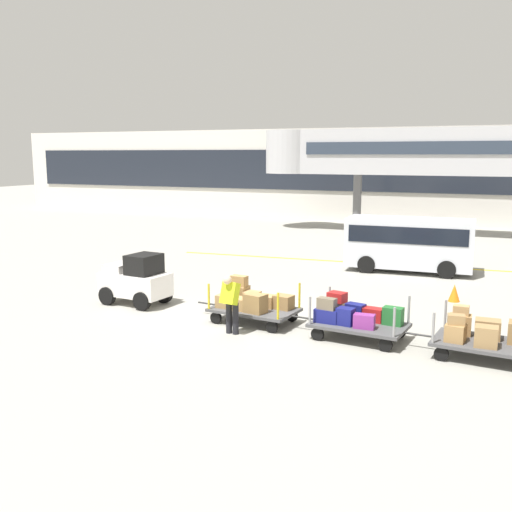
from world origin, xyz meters
name	(u,v)px	position (x,y,z in m)	size (l,w,h in m)	color
ground_plane	(247,319)	(0.00, 0.00, 0.00)	(120.00, 120.00, 0.00)	#9E9B91
apron_lead_line	(407,265)	(2.87, 9.93, 0.00)	(20.25, 0.20, 0.01)	yellow
terminal_building	(404,175)	(0.00, 25.97, 3.17)	(62.60, 2.51, 6.34)	silver
jet_bridge	(406,152)	(1.05, 19.99, 4.67)	(18.40, 3.00, 6.01)	#B7B7BC
baggage_tug	(136,280)	(-3.81, 0.18, 0.75)	(2.20, 1.42, 1.58)	white
baggage_cart_lead	(252,303)	(0.25, -0.20, 0.53)	(3.06, 1.63, 1.18)	#4C4C4F
baggage_cart_middle	(355,318)	(3.19, -0.51, 0.52)	(3.06, 1.63, 1.10)	#4C4C4F
baggage_cart_tail	(484,335)	(6.22, -0.83, 0.54)	(3.06, 1.63, 1.10)	#4C4C4F
baggage_handler	(231,302)	(0.20, -1.47, 0.87)	(0.45, 0.47, 1.56)	black
shuttle_van	(409,240)	(3.09, 8.68, 1.23)	(4.88, 2.13, 2.10)	silver
safety_cone_near	(454,293)	(5.18, 4.36, 0.28)	(0.36, 0.36, 0.55)	orange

